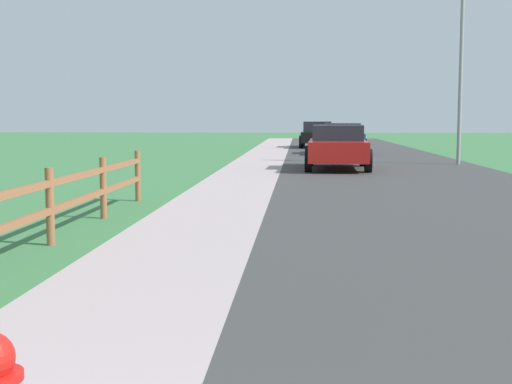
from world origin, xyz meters
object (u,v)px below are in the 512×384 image
(parked_car_blue, at_px, (342,138))
(parked_suv_red, at_px, (337,147))
(street_lamp, at_px, (464,51))
(parked_car_black, at_px, (318,134))

(parked_car_blue, bearing_deg, parked_suv_red, -94.10)
(parked_car_blue, relative_size, street_lamp, 0.63)
(parked_suv_red, relative_size, parked_car_blue, 1.09)
(parked_suv_red, relative_size, street_lamp, 0.69)
(parked_car_blue, height_order, parked_car_black, parked_car_black)
(parked_car_blue, xyz_separation_m, street_lamp, (3.90, -7.54, 3.33))
(parked_suv_red, height_order, parked_car_blue, parked_suv_red)
(parked_suv_red, bearing_deg, parked_car_black, 90.68)
(parked_car_blue, xyz_separation_m, parked_car_black, (-0.95, 7.77, 0.02))
(parked_suv_red, height_order, street_lamp, street_lamp)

